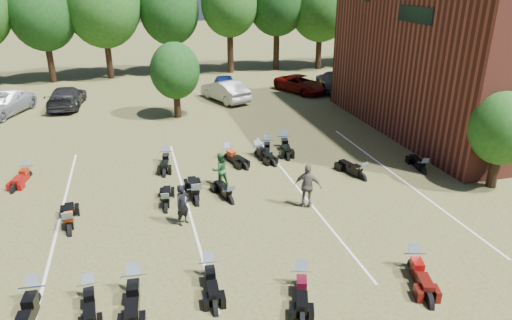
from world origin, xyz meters
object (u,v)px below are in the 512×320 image
object	(u,v)px
person_black	(183,205)
motorcycle_3	(136,294)
person_grey	(308,186)
car_4	(225,86)
person_green	(220,169)

from	to	relation	value
person_black	motorcycle_3	size ratio (longest dim) A/B	0.66
person_black	person_grey	xyz separation A→B (m)	(5.08, 0.05, 0.13)
motorcycle_3	person_grey	bearing A→B (deg)	32.98
person_grey	motorcycle_3	size ratio (longest dim) A/B	0.76
car_4	person_black	xyz separation A→B (m)	(-5.54, -19.13, 0.07)
person_green	person_grey	size ratio (longest dim) A/B	0.84
car_4	person_green	bearing A→B (deg)	-92.33
person_black	person_grey	distance (m)	5.08
car_4	person_green	size ratio (longest dim) A/B	2.75
person_black	motorcycle_3	xyz separation A→B (m)	(-1.91, -3.76, -0.81)
person_black	car_4	bearing A→B (deg)	39.53
car_4	person_green	world-z (taller)	person_green
person_green	motorcycle_3	bearing A→B (deg)	45.21
person_green	person_grey	bearing A→B (deg)	121.47
motorcycle_3	person_green	bearing A→B (deg)	64.13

